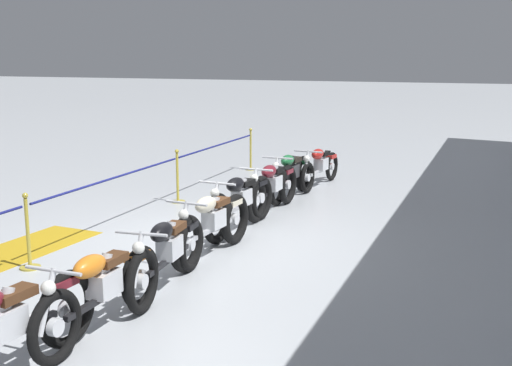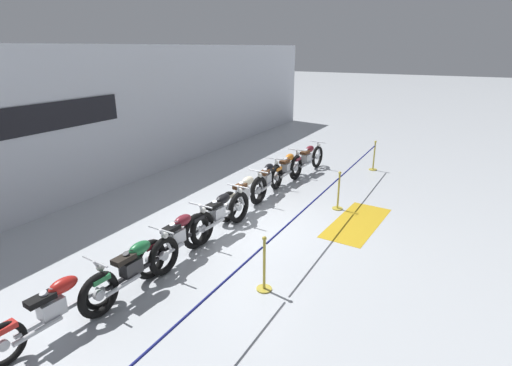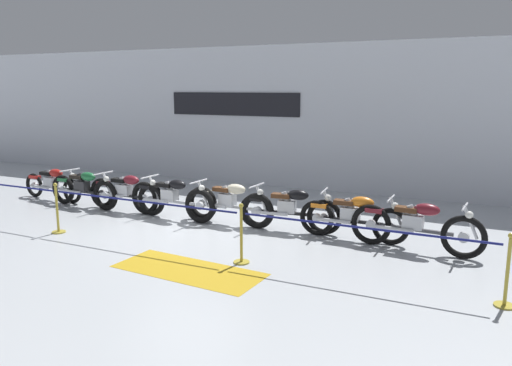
# 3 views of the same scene
# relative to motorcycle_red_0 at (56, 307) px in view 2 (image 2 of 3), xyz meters

# --- Properties ---
(ground_plane) EXTENTS (120.00, 120.00, 0.00)m
(ground_plane) POSITION_rel_motorcycle_red_0_xyz_m (4.69, -0.72, -0.46)
(ground_plane) COLOR #B2B7BC
(back_wall) EXTENTS (28.00, 0.29, 4.20)m
(back_wall) POSITION_rel_motorcycle_red_0_xyz_m (4.68, 4.40, 1.64)
(back_wall) COLOR silver
(back_wall) RESTS_ON ground
(motorcycle_red_0) EXTENTS (2.18, 0.62, 0.91)m
(motorcycle_red_0) POSITION_rel_motorcycle_red_0_xyz_m (0.00, 0.00, 0.00)
(motorcycle_red_0) COLOR black
(motorcycle_red_0) RESTS_ON ground
(motorcycle_green_1) EXTENTS (2.23, 0.62, 0.96)m
(motorcycle_green_1) POSITION_rel_motorcycle_red_0_xyz_m (1.34, -0.25, 0.01)
(motorcycle_green_1) COLOR black
(motorcycle_green_1) RESTS_ON ground
(motorcycle_maroon_2) EXTENTS (2.32, 0.62, 0.96)m
(motorcycle_maroon_2) POSITION_rel_motorcycle_red_0_xyz_m (2.62, -0.17, 0.01)
(motorcycle_maroon_2) COLOR black
(motorcycle_maroon_2) RESTS_ON ground
(motorcycle_black_3) EXTENTS (2.39, 0.62, 0.97)m
(motorcycle_black_3) POSITION_rel_motorcycle_red_0_xyz_m (3.99, -0.25, 0.02)
(motorcycle_black_3) COLOR black
(motorcycle_black_3) RESTS_ON ground
(motorcycle_cream_4) EXTENTS (2.21, 0.62, 0.97)m
(motorcycle_cream_4) POSITION_rel_motorcycle_red_0_xyz_m (5.41, -0.09, 0.02)
(motorcycle_cream_4) COLOR black
(motorcycle_cream_4) RESTS_ON ground
(motorcycle_black_5) EXTENTS (2.23, 0.62, 0.95)m
(motorcycle_black_5) POSITION_rel_motorcycle_red_0_xyz_m (6.81, -0.04, 0.02)
(motorcycle_black_5) COLOR black
(motorcycle_black_5) RESTS_ON ground
(motorcycle_orange_6) EXTENTS (2.21, 0.62, 0.94)m
(motorcycle_orange_6) POSITION_rel_motorcycle_red_0_xyz_m (8.17, -0.07, 0.02)
(motorcycle_orange_6) COLOR black
(motorcycle_orange_6) RESTS_ON ground
(motorcycle_maroon_7) EXTENTS (2.45, 0.62, 0.97)m
(motorcycle_maroon_7) POSITION_rel_motorcycle_red_0_xyz_m (9.39, -0.28, 0.03)
(motorcycle_maroon_7) COLOR black
(motorcycle_maroon_7) RESTS_ON ground
(stanchion_far_left) EXTENTS (12.32, 0.28, 1.05)m
(stanchion_far_left) POSITION_rel_motorcycle_red_0_xyz_m (3.24, -2.19, 0.30)
(stanchion_far_left) COLOR gold
(stanchion_far_left) RESTS_ON ground
(stanchion_mid_left) EXTENTS (0.28, 0.28, 1.05)m
(stanchion_mid_left) POSITION_rel_motorcycle_red_0_xyz_m (2.50, -2.19, -0.10)
(stanchion_mid_left) COLOR gold
(stanchion_mid_left) RESTS_ON ground
(stanchion_mid_right) EXTENTS (0.28, 0.28, 1.05)m
(stanchion_mid_right) POSITION_rel_motorcycle_red_0_xyz_m (6.77, -2.19, -0.10)
(stanchion_mid_right) COLOR gold
(stanchion_mid_right) RESTS_ON ground
(stanchion_far_right) EXTENTS (0.28, 0.28, 1.05)m
(stanchion_far_right) POSITION_rel_motorcycle_red_0_xyz_m (10.85, -2.19, -0.10)
(stanchion_far_right) COLOR gold
(stanchion_far_right) RESTS_ON ground
(floor_banner) EXTENTS (2.62, 1.19, 0.01)m
(floor_banner) POSITION_rel_motorcycle_red_0_xyz_m (6.15, -2.89, -0.45)
(floor_banner) COLOR #B78E19
(floor_banner) RESTS_ON ground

